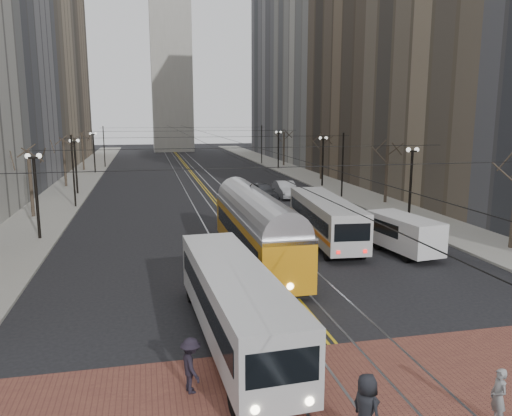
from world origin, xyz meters
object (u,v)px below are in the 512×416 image
sedan_silver (285,189)px  pedestrian_b (498,397)px  transit_bus (235,306)px  sedan_grey (263,191)px  streetcar (256,235)px  pedestrian_d (191,365)px  cargo_van (404,236)px  pedestrian_a (366,410)px  rear_bus (325,220)px

sedan_silver → pedestrian_b: 38.32m
transit_bus → sedan_grey: size_ratio=2.29×
streetcar → pedestrian_d: (-4.90, -12.93, -0.72)m
cargo_van → sedan_silver: 22.05m
pedestrian_a → pedestrian_d: pedestrian_a is taller
pedestrian_b → pedestrian_d: (-8.03, 3.42, 0.07)m
sedan_grey → pedestrian_d: (-10.28, -33.96, 0.04)m
rear_bus → pedestrian_d: rear_bus is taller
sedan_silver → pedestrian_d: 36.89m
transit_bus → pedestrian_d: bearing=-124.2°
sedan_grey → streetcar: bearing=-108.6°
transit_bus → cargo_van: bearing=35.3°
sedan_silver → sedan_grey: bearing=-164.6°
transit_bus → sedan_grey: bearing=72.0°
streetcar → sedan_grey: (5.39, 21.03, -0.76)m
sedan_grey → pedestrian_b: bearing=-97.7°
transit_bus → rear_bus: 15.92m
rear_bus → pedestrian_a: 20.95m
pedestrian_b → transit_bus: bearing=-128.8°
transit_bus → pedestrian_b: size_ratio=7.06×
rear_bus → sedan_silver: size_ratio=2.19×
sedan_grey → pedestrian_d: size_ratio=2.85×
rear_bus → sedan_grey: size_ratio=2.25×
pedestrian_b → pedestrian_a: bearing=-81.9°
rear_bus → pedestrian_b: 20.14m
pedestrian_d → pedestrian_b: bearing=-126.2°
transit_bus → pedestrian_d: transit_bus is taller
pedestrian_a → transit_bus: bearing=-0.7°
rear_bus → pedestrian_d: 19.57m
streetcar → pedestrian_a: 16.38m
sedan_grey → pedestrian_a: pedestrian_a is taller
transit_bus → sedan_grey: 31.97m
transit_bus → sedan_grey: transit_bus is taller
sedan_grey → pedestrian_b: 37.45m
transit_bus → pedestrian_d: (-1.90, -3.11, -0.54)m
rear_bus → sedan_silver: (2.38, 18.04, -0.62)m
rear_bus → cargo_van: size_ratio=2.10×
sedan_grey → pedestrian_d: pedestrian_d is taller
sedan_grey → pedestrian_d: 35.48m
sedan_grey → pedestrian_b: (-2.26, -37.38, -0.03)m
rear_bus → pedestrian_b: (-2.37, -19.99, -0.64)m
sedan_grey → sedan_silver: (2.49, 0.65, -0.01)m
pedestrian_b → pedestrian_d: size_ratio=0.92×
pedestrian_b → pedestrian_d: bearing=-105.0°
sedan_grey → pedestrian_a: (-6.14, -37.38, 0.12)m
rear_bus → pedestrian_b: bearing=-92.0°
sedan_silver → rear_bus: bearing=-96.7°
streetcar → pedestrian_a: streetcar is taller
transit_bus → sedan_silver: transit_bus is taller
transit_bus → pedestrian_a: size_ratio=5.93×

